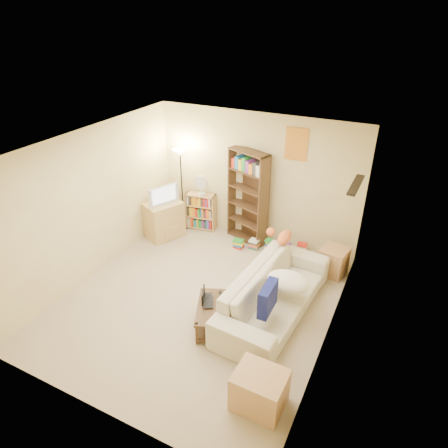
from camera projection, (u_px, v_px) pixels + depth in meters
The scene contains 19 objects.
room at pixel (197, 208), 5.60m from camera, with size 4.50×4.54×2.52m.
sofa at pixel (274, 293), 5.96m from camera, with size 1.11×2.44×0.69m, color beige.
navy_pillow at pixel (268, 298), 5.36m from camera, with size 0.46×0.14×0.41m, color navy.
cream_blanket at pixel (288, 282), 5.80m from camera, with size 0.64×0.46×0.27m, color silver.
tabby_cat at pixel (282, 236), 6.57m from camera, with size 0.55×0.23×0.19m.
coffee_table at pixel (213, 314), 5.74m from camera, with size 0.74×0.93×0.37m.
laptop at pixel (212, 301), 5.76m from camera, with size 0.37×0.42×0.03m, color black.
laptop_screen at pixel (203, 295), 5.72m from camera, with size 0.01×0.27×0.18m, color white.
mug at pixel (220, 316), 5.42m from camera, with size 0.13×0.13×0.10m, color white.
tv_remote at pixel (221, 294), 5.90m from camera, with size 0.05×0.15×0.02m, color black.
tv_stand at pixel (164, 220), 7.95m from camera, with size 0.49×0.69×0.74m, color tan.
television at pixel (162, 194), 7.69m from camera, with size 0.35×0.63×0.38m, color black.
tall_bookshelf at pixel (248, 195), 7.55m from camera, with size 0.87×0.55×1.84m.
short_bookshelf at pixel (201, 211), 8.23m from camera, with size 0.64×0.34×0.78m.
desk_fan at pixel (201, 185), 7.88m from camera, with size 0.28×0.16×0.42m.
floor_lamp at pixel (181, 166), 7.83m from camera, with size 0.29×0.29×1.70m.
side_table at pixel (333, 261), 6.89m from camera, with size 0.43×0.43×0.49m, color tan.
end_cabinet at pixel (260, 390), 4.59m from camera, with size 0.58×0.49×0.49m, color tan.
book_stacks at pixel (271, 246), 7.60m from camera, with size 1.35×0.49×0.24m.
Camera 1 is at (2.58, -4.31, 4.12)m, focal length 32.00 mm.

